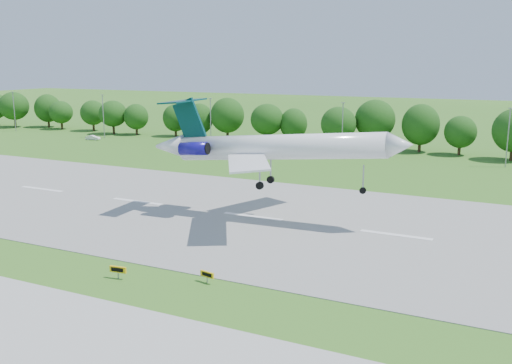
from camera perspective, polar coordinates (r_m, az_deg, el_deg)
The scene contains 9 objects.
ground at distance 73.03m, azimuth -23.84°, elevation -6.12°, with size 600.00×600.00×0.00m, color #2A5F19.
runway at distance 90.38m, azimuth -11.79°, elevation -1.94°, with size 400.00×45.00×0.08m, color gray.
tree_line at distance 147.34m, azimuth 4.20°, elevation 6.05°, with size 288.40×8.40×10.40m.
light_poles at distance 139.13m, azimuth 1.71°, elevation 5.79°, with size 175.90×0.25×12.19m.
airliner at distance 76.95m, azimuth 1.02°, elevation 3.61°, with size 36.69×26.59×11.83m.
taxi_sign_centre at distance 59.40m, azimuth -13.64°, elevation -8.52°, with size 1.84×0.44×1.29m.
taxi_sign_right at distance 56.98m, azimuth -4.91°, elevation -9.20°, with size 1.66×0.51×1.16m.
service_vehicle_a at distance 164.27m, azimuth -16.00°, elevation 4.29°, with size 1.37×3.92×1.29m, color silver.
service_vehicle_b at distance 132.85m, azimuth 0.71°, elevation 2.97°, with size 1.30×3.23×1.10m, color silver.
Camera 1 is at (54.01, -44.23, 21.45)m, focal length 40.00 mm.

